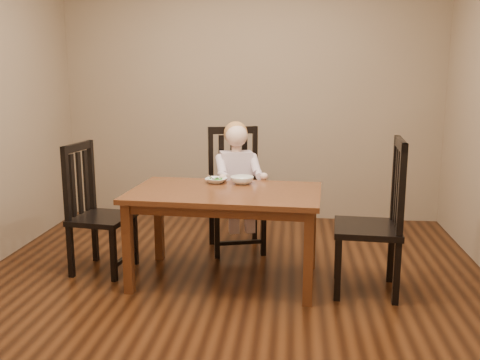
# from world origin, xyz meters

# --- Properties ---
(room) EXTENTS (4.01, 4.01, 2.71)m
(room) POSITION_xyz_m (0.00, 0.00, 1.35)
(room) COLOR #48240F
(room) RESTS_ON ground
(dining_table) EXTENTS (1.46, 0.93, 0.71)m
(dining_table) POSITION_xyz_m (-0.05, 0.16, 0.62)
(dining_table) COLOR #502912
(dining_table) RESTS_ON room
(chair_child) EXTENTS (0.58, 0.56, 1.09)m
(chair_child) POSITION_xyz_m (-0.05, 0.93, 0.52)
(chair_child) COLOR black
(chair_child) RESTS_ON room
(chair_left) EXTENTS (0.48, 0.50, 1.03)m
(chair_left) POSITION_xyz_m (-1.09, 0.26, 0.49)
(chair_left) COLOR black
(chair_left) RESTS_ON room
(chair_right) EXTENTS (0.50, 0.52, 1.12)m
(chair_right) POSITION_xyz_m (1.05, 0.05, 0.54)
(chair_right) COLOR black
(chair_right) RESTS_ON room
(toddler) EXTENTS (0.47, 0.54, 0.62)m
(toddler) POSITION_xyz_m (-0.04, 0.87, 0.69)
(toddler) COLOR silver
(toddler) RESTS_ON chair_child
(bowl_peas) EXTENTS (0.20, 0.20, 0.04)m
(bowl_peas) POSITION_xyz_m (-0.15, 0.41, 0.73)
(bowl_peas) COLOR white
(bowl_peas) RESTS_ON dining_table
(bowl_veg) EXTENTS (0.24, 0.24, 0.06)m
(bowl_veg) POSITION_xyz_m (0.06, 0.41, 0.74)
(bowl_veg) COLOR white
(bowl_veg) RESTS_ON dining_table
(fork) EXTENTS (0.10, 0.09, 0.05)m
(fork) POSITION_xyz_m (-0.19, 0.40, 0.75)
(fork) COLOR silver
(fork) RESTS_ON bowl_peas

